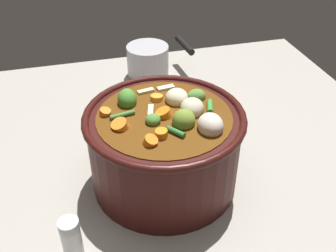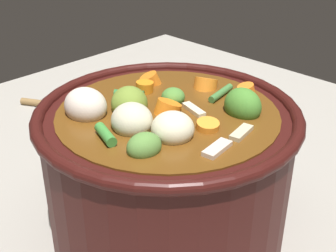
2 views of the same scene
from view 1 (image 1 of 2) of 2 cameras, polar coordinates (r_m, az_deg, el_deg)
name	(u,v)px [view 1 (image 1 of 2)]	position (r m, az deg, el deg)	size (l,w,h in m)	color
ground_plane	(165,180)	(0.78, -0.48, -7.70)	(1.10, 1.10, 0.00)	#9E998E
cooking_pot	(165,147)	(0.73, -0.48, -2.99)	(0.29, 0.29, 0.18)	#38110F
salt_shaker	(72,240)	(0.65, -13.59, -15.59)	(0.03, 0.03, 0.08)	silver
small_saucepan	(149,60)	(1.11, -2.75, 9.35)	(0.12, 0.18, 0.09)	#ADADB2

